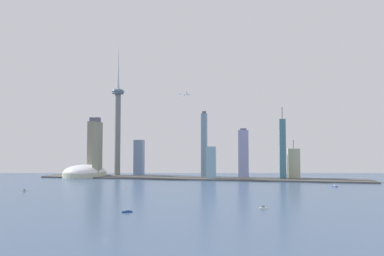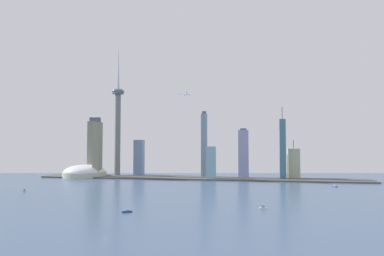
{
  "view_description": "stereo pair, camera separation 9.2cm",
  "coord_description": "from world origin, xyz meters",
  "px_view_note": "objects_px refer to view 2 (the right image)",
  "views": [
    {
      "loc": [
        128.8,
        -288.19,
        83.11
      ],
      "look_at": [
        -12.53,
        511.03,
        122.19
      ],
      "focal_mm": 32.1,
      "sensor_mm": 36.0,
      "label": 1
    },
    {
      "loc": [
        128.89,
        -288.17,
        83.11
      ],
      "look_at": [
        -12.53,
        511.03,
        122.19
      ],
      "focal_mm": 32.1,
      "sensor_mm": 36.0,
      "label": 2
    }
  ],
  "objects_px": {
    "observation_tower": "(118,117)",
    "boat_1": "(263,208)",
    "boat_2": "(335,186)",
    "stadium_dome": "(85,173)",
    "skyscraper_4": "(211,163)",
    "channel_buoy_0": "(126,188)",
    "skyscraper_3": "(92,147)",
    "boat_3": "(24,191)",
    "airplane": "(185,95)",
    "boat_0": "(127,211)",
    "skyscraper_6": "(243,153)",
    "skyscraper_0": "(204,145)",
    "skyscraper_2": "(97,149)",
    "skyscraper_1": "(283,149)",
    "skyscraper_5": "(139,157)",
    "skyscraper_7": "(294,164)"
  },
  "relations": [
    {
      "from": "observation_tower",
      "to": "airplane",
      "type": "height_order",
      "value": "observation_tower"
    },
    {
      "from": "stadium_dome",
      "to": "boat_3",
      "type": "bearing_deg",
      "value": -84.47
    },
    {
      "from": "skyscraper_6",
      "to": "observation_tower",
      "type": "bearing_deg",
      "value": -174.4
    },
    {
      "from": "skyscraper_2",
      "to": "boat_2",
      "type": "xyz_separation_m",
      "value": [
        544.32,
        -96.73,
        -70.7
      ]
    },
    {
      "from": "skyscraper_0",
      "to": "airplane",
      "type": "bearing_deg",
      "value": -138.82
    },
    {
      "from": "skyscraper_2",
      "to": "channel_buoy_0",
      "type": "xyz_separation_m",
      "value": [
        149.39,
        -189.91,
        -70.63
      ]
    },
    {
      "from": "skyscraper_3",
      "to": "channel_buoy_0",
      "type": "bearing_deg",
      "value": -52.39
    },
    {
      "from": "boat_1",
      "to": "channel_buoy_0",
      "type": "relative_size",
      "value": 3.15
    },
    {
      "from": "boat_1",
      "to": "boat_3",
      "type": "distance_m",
      "value": 421.89
    },
    {
      "from": "skyscraper_6",
      "to": "boat_3",
      "type": "relative_size",
      "value": 14.3
    },
    {
      "from": "boat_3",
      "to": "channel_buoy_0",
      "type": "height_order",
      "value": "boat_3"
    },
    {
      "from": "skyscraper_3",
      "to": "airplane",
      "type": "height_order",
      "value": "airplane"
    },
    {
      "from": "skyscraper_0",
      "to": "skyscraper_4",
      "type": "xyz_separation_m",
      "value": [
        23.58,
        -53.46,
        -42.3
      ]
    },
    {
      "from": "skyscraper_0",
      "to": "boat_1",
      "type": "relative_size",
      "value": 18.53
    },
    {
      "from": "skyscraper_5",
      "to": "boat_1",
      "type": "relative_size",
      "value": 10.62
    },
    {
      "from": "stadium_dome",
      "to": "skyscraper_4",
      "type": "relative_size",
      "value": 1.39
    },
    {
      "from": "observation_tower",
      "to": "skyscraper_4",
      "type": "height_order",
      "value": "observation_tower"
    },
    {
      "from": "skyscraper_4",
      "to": "boat_0",
      "type": "height_order",
      "value": "skyscraper_4"
    },
    {
      "from": "airplane",
      "to": "skyscraper_2",
      "type": "bearing_deg",
      "value": 56.61
    },
    {
      "from": "stadium_dome",
      "to": "airplane",
      "type": "distance_m",
      "value": 325.54
    },
    {
      "from": "skyscraper_1",
      "to": "skyscraper_5",
      "type": "distance_m",
      "value": 389.68
    },
    {
      "from": "channel_buoy_0",
      "to": "skyscraper_6",
      "type": "bearing_deg",
      "value": 50.96
    },
    {
      "from": "skyscraper_0",
      "to": "boat_0",
      "type": "xyz_separation_m",
      "value": [
        -32.28,
        -451.94,
        -80.19
      ]
    },
    {
      "from": "boat_3",
      "to": "airplane",
      "type": "distance_m",
      "value": 410.75
    },
    {
      "from": "skyscraper_2",
      "to": "airplane",
      "type": "distance_m",
      "value": 259.3
    },
    {
      "from": "skyscraper_2",
      "to": "skyscraper_7",
      "type": "distance_m",
      "value": 487.37
    },
    {
      "from": "skyscraper_5",
      "to": "boat_0",
      "type": "height_order",
      "value": "skyscraper_5"
    },
    {
      "from": "skyscraper_0",
      "to": "boat_1",
      "type": "height_order",
      "value": "skyscraper_0"
    },
    {
      "from": "skyscraper_6",
      "to": "boat_3",
      "type": "height_order",
      "value": "skyscraper_6"
    },
    {
      "from": "boat_1",
      "to": "boat_2",
      "type": "xyz_separation_m",
      "value": [
        145.7,
        259.18,
        -0.37
      ]
    },
    {
      "from": "skyscraper_5",
      "to": "skyscraper_7",
      "type": "distance_m",
      "value": 412.68
    },
    {
      "from": "channel_buoy_0",
      "to": "skyscraper_4",
      "type": "bearing_deg",
      "value": 52.14
    },
    {
      "from": "boat_0",
      "to": "observation_tower",
      "type": "bearing_deg",
      "value": -94.04
    },
    {
      "from": "skyscraper_4",
      "to": "boat_0",
      "type": "xyz_separation_m",
      "value": [
        -55.86,
        -398.49,
        -37.89
      ]
    },
    {
      "from": "observation_tower",
      "to": "boat_1",
      "type": "bearing_deg",
      "value": -47.64
    },
    {
      "from": "skyscraper_4",
      "to": "skyscraper_3",
      "type": "bearing_deg",
      "value": 167.56
    },
    {
      "from": "channel_buoy_0",
      "to": "airplane",
      "type": "xyz_separation_m",
      "value": [
        73.44,
        196.04,
        203.08
      ]
    },
    {
      "from": "observation_tower",
      "to": "skyscraper_7",
      "type": "height_order",
      "value": "observation_tower"
    },
    {
      "from": "observation_tower",
      "to": "stadium_dome",
      "type": "distance_m",
      "value": 164.86
    },
    {
      "from": "skyscraper_3",
      "to": "skyscraper_0",
      "type": "bearing_deg",
      "value": -3.8
    },
    {
      "from": "observation_tower",
      "to": "skyscraper_6",
      "type": "relative_size",
      "value": 2.79
    },
    {
      "from": "observation_tower",
      "to": "skyscraper_5",
      "type": "distance_m",
      "value": 129.46
    },
    {
      "from": "skyscraper_7",
      "to": "boat_3",
      "type": "xyz_separation_m",
      "value": [
        -496.16,
        -312.66,
        -35.44
      ]
    },
    {
      "from": "skyscraper_3",
      "to": "boat_3",
      "type": "xyz_separation_m",
      "value": [
        34.02,
        -326.81,
        -73.86
      ]
    },
    {
      "from": "skyscraper_0",
      "to": "channel_buoy_0",
      "type": "bearing_deg",
      "value": -116.51
    },
    {
      "from": "skyscraper_4",
      "to": "airplane",
      "type": "bearing_deg",
      "value": 166.81
    },
    {
      "from": "boat_1",
      "to": "boat_2",
      "type": "bearing_deg",
      "value": 55.98
    },
    {
      "from": "skyscraper_3",
      "to": "boat_1",
      "type": "bearing_deg",
      "value": -43.36
    },
    {
      "from": "observation_tower",
      "to": "channel_buoy_0",
      "type": "xyz_separation_m",
      "value": [
        113.06,
        -231.34,
        -153.09
      ]
    },
    {
      "from": "skyscraper_7",
      "to": "skyscraper_4",
      "type": "bearing_deg",
      "value": -162.78
    }
  ]
}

